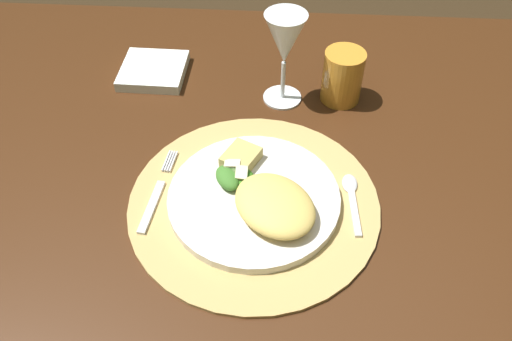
{
  "coord_description": "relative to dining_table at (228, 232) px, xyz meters",
  "views": [
    {
      "loc": [
        0.09,
        -0.55,
        1.35
      ],
      "look_at": [
        0.05,
        -0.01,
        0.77
      ],
      "focal_mm": 35.97,
      "sensor_mm": 36.0,
      "label": 1
    }
  ],
  "objects": [
    {
      "name": "salad_greens",
      "position": [
        0.02,
        -0.03,
        0.18
      ],
      "size": [
        0.07,
        0.07,
        0.02
      ],
      "color": "#37791D",
      "rests_on": "dinner_plate"
    },
    {
      "name": "fork",
      "position": [
        -0.1,
        -0.05,
        0.16
      ],
      "size": [
        0.03,
        0.17,
        0.0
      ],
      "color": "silver",
      "rests_on": "placemat"
    },
    {
      "name": "pasta_serving",
      "position": [
        0.08,
        -0.09,
        0.19
      ],
      "size": [
        0.16,
        0.16,
        0.03
      ],
      "primitive_type": "ellipsoid",
      "rotation": [
        0.0,
        0.0,
        2.31
      ],
      "color": "#E1BD5F",
      "rests_on": "dinner_plate"
    },
    {
      "name": "dinner_plate",
      "position": [
        0.05,
        -0.06,
        0.17
      ],
      "size": [
        0.26,
        0.26,
        0.01
      ],
      "primitive_type": "cylinder",
      "color": "silver",
      "rests_on": "placemat"
    },
    {
      "name": "placemat",
      "position": [
        0.05,
        -0.06,
        0.16
      ],
      "size": [
        0.38,
        0.38,
        0.01
      ],
      "primitive_type": "cylinder",
      "color": "tan",
      "rests_on": "dining_table"
    },
    {
      "name": "amber_tumbler",
      "position": [
        0.19,
        0.2,
        0.2
      ],
      "size": [
        0.07,
        0.07,
        0.1
      ],
      "primitive_type": "cylinder",
      "color": "orange",
      "rests_on": "dining_table"
    },
    {
      "name": "napkin",
      "position": [
        -0.16,
        0.25,
        0.16
      ],
      "size": [
        0.12,
        0.12,
        0.02
      ],
      "primitive_type": "cube",
      "rotation": [
        0.0,
        0.0,
        -0.02
      ],
      "color": "white",
      "rests_on": "dining_table"
    },
    {
      "name": "dining_table",
      "position": [
        0.0,
        0.0,
        0.0
      ],
      "size": [
        1.35,
        1.01,
        0.75
      ],
      "color": "#3E210F",
      "rests_on": "ground"
    },
    {
      "name": "spoon",
      "position": [
        0.2,
        -0.04,
        0.16
      ],
      "size": [
        0.02,
        0.12,
        0.01
      ],
      "color": "silver",
      "rests_on": "placemat"
    },
    {
      "name": "bread_piece",
      "position": [
        0.03,
        0.01,
        0.18
      ],
      "size": [
        0.07,
        0.07,
        0.02
      ],
      "primitive_type": "cube",
      "rotation": [
        0.0,
        0.0,
        1.11
      ],
      "color": "tan",
      "rests_on": "dinner_plate"
    },
    {
      "name": "wine_glass",
      "position": [
        0.09,
        0.2,
        0.27
      ],
      "size": [
        0.07,
        0.07,
        0.17
      ],
      "color": "silver",
      "rests_on": "dining_table"
    }
  ]
}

